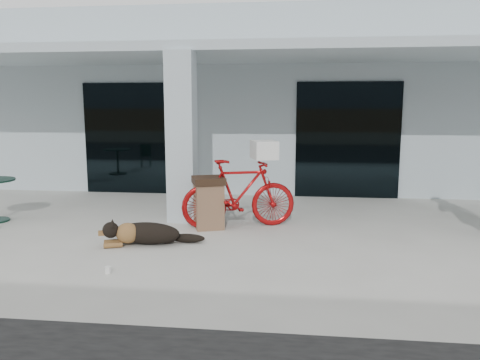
# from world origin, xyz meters

# --- Properties ---
(ground) EXTENTS (80.00, 80.00, 0.00)m
(ground) POSITION_xyz_m (0.00, 0.00, 0.00)
(ground) COLOR beige
(ground) RESTS_ON ground
(building) EXTENTS (22.00, 7.00, 4.50)m
(building) POSITION_xyz_m (0.00, 8.50, 2.25)
(building) COLOR #B0BDC7
(building) RESTS_ON ground
(storefront_glass_left) EXTENTS (2.80, 0.06, 2.70)m
(storefront_glass_left) POSITION_xyz_m (-3.20, 4.98, 1.35)
(storefront_glass_left) COLOR black
(storefront_glass_left) RESTS_ON ground
(storefront_glass_right) EXTENTS (2.40, 0.06, 2.70)m
(storefront_glass_right) POSITION_xyz_m (1.80, 4.98, 1.35)
(storefront_glass_right) COLOR black
(storefront_glass_right) RESTS_ON ground
(column) EXTENTS (0.50, 0.50, 3.12)m
(column) POSITION_xyz_m (-1.50, 2.30, 1.56)
(column) COLOR #B0BDC7
(column) RESTS_ON ground
(overhang) EXTENTS (22.00, 2.80, 0.18)m
(overhang) POSITION_xyz_m (0.00, 3.60, 3.21)
(overhang) COLOR #B0BDC7
(overhang) RESTS_ON column
(bicycle) EXTENTS (2.11, 1.17, 1.22)m
(bicycle) POSITION_xyz_m (-0.39, 1.90, 0.61)
(bicycle) COLOR #A50D0E
(bicycle) RESTS_ON ground
(laundry_basket) EXTENTS (0.54, 0.63, 0.32)m
(laundry_basket) POSITION_xyz_m (0.04, 2.04, 1.38)
(laundry_basket) COLOR white
(laundry_basket) RESTS_ON bicycle
(dog) EXTENTS (1.26, 0.79, 0.40)m
(dog) POSITION_xyz_m (-1.69, 0.70, 0.20)
(dog) COLOR black
(dog) RESTS_ON ground
(cup_near_dog) EXTENTS (0.08, 0.08, 0.09)m
(cup_near_dog) POSITION_xyz_m (-1.80, -0.62, 0.05)
(cup_near_dog) COLOR white
(cup_near_dog) RESTS_ON ground
(trash_receptacle) EXTENTS (0.69, 0.69, 0.91)m
(trash_receptacle) POSITION_xyz_m (-0.92, 1.80, 0.46)
(trash_receptacle) COLOR brown
(trash_receptacle) RESTS_ON ground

